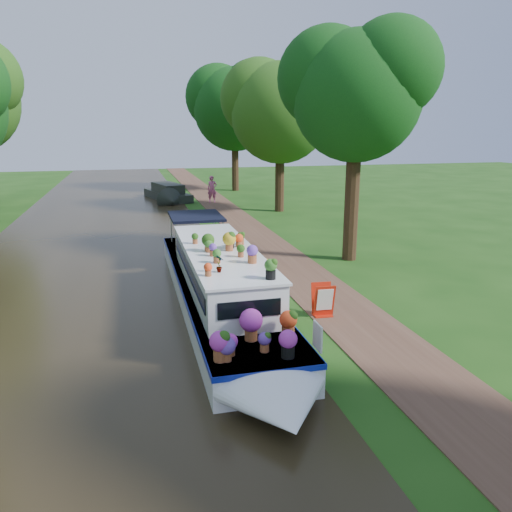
{
  "coord_description": "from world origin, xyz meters",
  "views": [
    {
      "loc": [
        -4.59,
        -14.87,
        5.17
      ],
      "look_at": [
        -0.93,
        -0.44,
        1.3
      ],
      "focal_mm": 35.0,
      "sensor_mm": 36.0,
      "label": 1
    }
  ],
  "objects_px": {
    "sandwich_board": "(323,301)",
    "pedestrian_pink": "(212,189)",
    "plant_boat": "(221,284)",
    "second_boat": "(168,193)"
  },
  "relations": [
    {
      "from": "plant_boat",
      "to": "second_boat",
      "type": "distance_m",
      "value": 23.21
    },
    {
      "from": "plant_boat",
      "to": "pedestrian_pink",
      "type": "relative_size",
      "value": 7.36
    },
    {
      "from": "second_boat",
      "to": "sandwich_board",
      "type": "height_order",
      "value": "second_boat"
    },
    {
      "from": "second_boat",
      "to": "pedestrian_pink",
      "type": "bearing_deg",
      "value": -50.19
    },
    {
      "from": "second_boat",
      "to": "pedestrian_pink",
      "type": "relative_size",
      "value": 3.57
    },
    {
      "from": "sandwich_board",
      "to": "pedestrian_pink",
      "type": "bearing_deg",
      "value": 92.48
    },
    {
      "from": "plant_boat",
      "to": "sandwich_board",
      "type": "height_order",
      "value": "plant_boat"
    },
    {
      "from": "sandwich_board",
      "to": "pedestrian_pink",
      "type": "height_order",
      "value": "pedestrian_pink"
    },
    {
      "from": "second_boat",
      "to": "sandwich_board",
      "type": "relative_size",
      "value": 7.13
    },
    {
      "from": "plant_boat",
      "to": "pedestrian_pink",
      "type": "distance_m",
      "value": 21.46
    }
  ]
}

